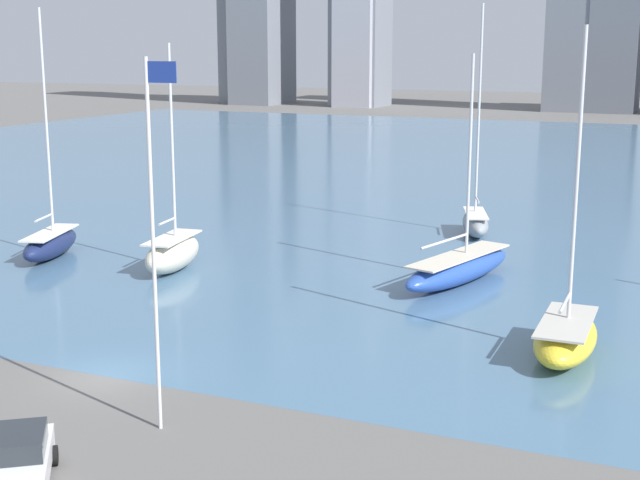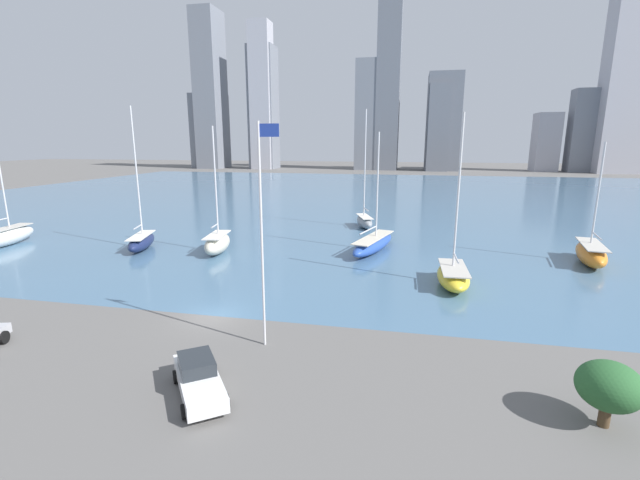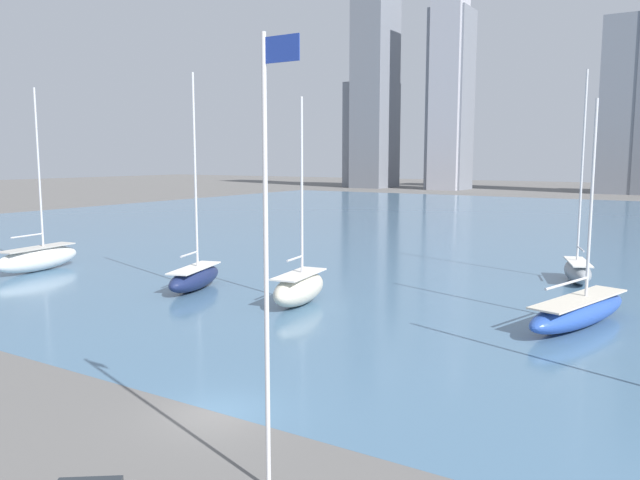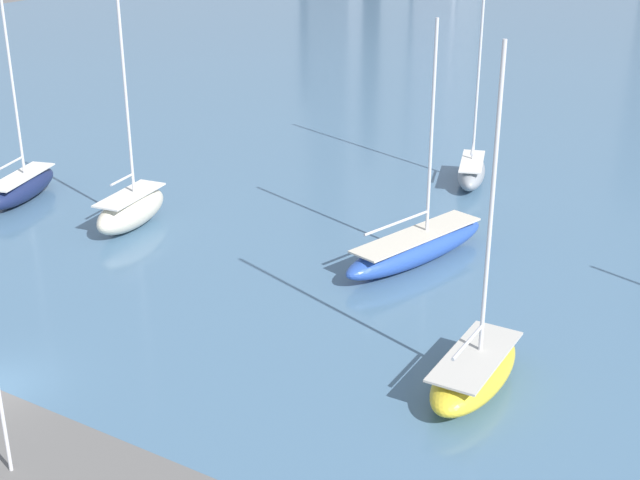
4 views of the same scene
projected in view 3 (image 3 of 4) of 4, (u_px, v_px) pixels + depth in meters
ground_plane at (219, 413)px, 24.02m from camera, size 500.00×500.00×0.00m
harbor_water at (570, 232)px, 82.80m from camera, size 180.00×140.00×0.00m
flag_pole at (267, 254)px, 17.58m from camera, size 1.24×0.14×13.14m
distant_city_skyline at (633, 90)px, 164.31m from camera, size 188.15×21.40×72.99m
sailboat_cream at (299, 287)px, 41.58m from camera, size 3.07×6.47×13.69m
sailboat_navy at (195, 276)px, 46.37m from camera, size 4.01×7.35×15.87m
sailboat_white at (38, 258)px, 54.01m from camera, size 3.26×8.68×15.65m
sailboat_blue at (579, 310)px, 36.29m from camera, size 5.08×10.89×13.10m
sailboat_gray at (578, 269)px, 49.11m from camera, size 3.69×6.40×16.46m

